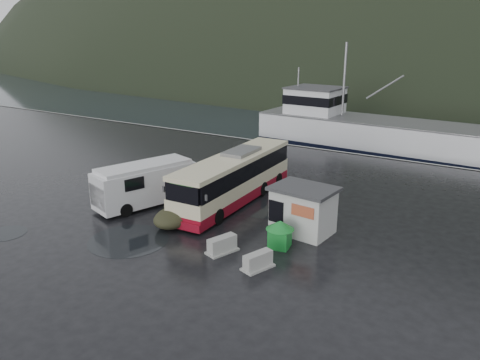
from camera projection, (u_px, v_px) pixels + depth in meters
The scene contains 13 objects.
ground at pixel (184, 218), 27.72m from camera, with size 160.00×160.00×0.00m, color black.
harbor_water at pixel (458, 75), 116.79m from camera, with size 300.00×180.00×0.02m, color black.
quay_edge at pixel (317, 149), 43.91m from camera, with size 160.00×0.60×1.50m, color #999993.
coach_bus at pixel (234, 201), 30.44m from camera, with size 2.91×11.54×3.26m, color beige, non-canonical shape.
white_van at pixel (146, 204), 29.83m from camera, with size 2.23×6.49×2.72m, color silver, non-canonical shape.
waste_bin_left at pixel (179, 223), 26.90m from camera, with size 1.05×1.05×1.46m, color #167F2B, non-canonical shape.
waste_bin_right at pixel (280, 247), 23.97m from camera, with size 1.04×1.04×1.45m, color #167F2B, non-canonical shape.
dome_tent at pixel (175, 226), 26.55m from camera, with size 2.01×2.82×1.11m, color #2E2E1C, non-canonical shape.
ticket_kiosk at pixel (302, 232), 25.76m from camera, with size 3.34×2.53×2.61m, color beige, non-canonical shape.
jersey_barrier_a at pixel (222, 252), 23.43m from camera, with size 0.82×1.63×0.82m, color #999993, non-canonical shape.
jersey_barrier_b at pixel (258, 268), 21.83m from camera, with size 0.78×1.57×0.78m, color #999993, non-canonical shape.
fishing_trawler at pixel (370, 139), 48.05m from camera, with size 27.46×6.01×10.99m, color silver, non-canonical shape.
puddles at pixel (162, 228), 26.32m from camera, with size 13.05×13.57×0.01m.
Camera 1 is at (16.36, -20.12, 10.58)m, focal length 35.00 mm.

